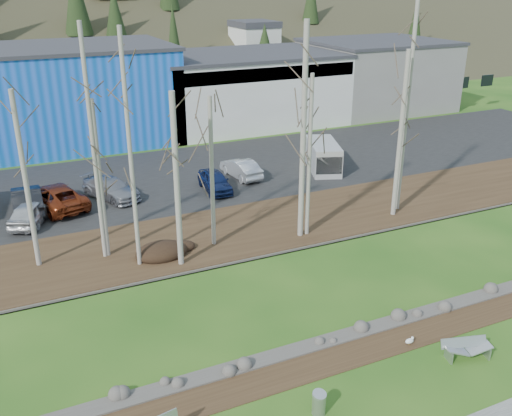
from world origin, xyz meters
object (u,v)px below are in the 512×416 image
seagull (410,341)px  car_4 (215,181)px  car_5 (241,168)px  car_1 (27,200)px  van_white (324,157)px  car_2 (57,197)px  car_3 (111,188)px  bench_damaged (467,348)px  litter_bin (319,404)px  car_0 (31,212)px

seagull → car_4: bearing=85.0°
seagull → car_5: (1.92, 21.33, 0.64)m
car_1 → van_white: (20.87, -0.69, 0.24)m
car_5 → van_white: bearing=164.5°
car_2 → car_3: 3.46m
bench_damaged → car_3: (-8.93, 22.68, 0.40)m
bench_damaged → car_2: size_ratio=0.36×
litter_bin → car_5: bearing=72.6°
litter_bin → car_4: (4.54, 21.37, 0.42)m
car_1 → litter_bin: bearing=109.0°
litter_bin → car_4: bearing=78.0°
car_3 → van_white: bearing=-28.3°
car_1 → car_4: bearing=174.6°
seagull → car_0: bearing=116.4°
car_5 → seagull: bearing=79.4°
seagull → car_0: 22.78m
car_0 → car_2: size_ratio=0.77×
car_1 → car_3: bearing=-176.8°
car_3 → van_white: 15.72m
car_4 → van_white: van_white is taller
seagull → car_3: size_ratio=0.10×
bench_damaged → seagull: 2.15m
car_1 → car_5: (14.60, 0.43, -0.13)m
litter_bin → car_5: size_ratio=0.19×
car_3 → van_white: van_white is taller
litter_bin → car_5: (7.24, 23.15, 0.42)m
litter_bin → car_5: car_5 is taller
bench_damaged → car_0: car_0 is taller
seagull → van_white: 21.83m
seagull → car_5: car_5 is taller
bench_damaged → car_3: 24.38m
bench_damaged → car_4: 21.25m
bench_damaged → car_1: (-14.11, 22.48, 0.53)m
car_4 → car_5: size_ratio=0.97×
car_1 → car_2: car_1 is taller
bench_damaged → car_2: bearing=134.6°
litter_bin → van_white: 25.86m
litter_bin → car_1: car_1 is taller
seagull → car_1: car_1 is taller
bench_damaged → car_3: bearing=127.2°
seagull → van_white: (8.19, 20.21, 1.00)m
litter_bin → seagull: litter_bin is taller
car_0 → car_4: size_ratio=1.03×
car_2 → van_white: (19.14, -0.60, 0.30)m
bench_damaged → litter_bin: 6.76m
car_1 → car_5: car_1 is taller
van_white → car_2: bearing=-161.4°
seagull → car_2: size_ratio=0.08×
car_0 → car_3: 5.56m
car_0 → van_white: van_white is taller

